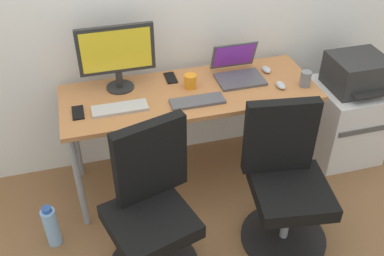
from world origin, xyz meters
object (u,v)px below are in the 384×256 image
object	(u,v)px
desktop_monitor	(117,54)
side_cabinet	(345,120)
printer	(357,73)
office_chair_left	(151,212)
water_bottle_on_floor	(51,226)
coffee_mug	(190,81)
office_chair_right	(286,185)
open_laptop	(238,69)

from	to	relation	value
desktop_monitor	side_cabinet	bearing A→B (deg)	-6.11
printer	office_chair_left	bearing A→B (deg)	-158.38
side_cabinet	desktop_monitor	world-z (taller)	desktop_monitor
side_cabinet	office_chair_left	bearing A→B (deg)	-158.35
printer	water_bottle_on_floor	size ratio (longest dim) A/B	1.29
office_chair_left	water_bottle_on_floor	xyz separation A→B (m)	(-0.59, 0.30, -0.28)
coffee_mug	water_bottle_on_floor	bearing A→B (deg)	-158.01
water_bottle_on_floor	side_cabinet	bearing A→B (deg)	8.84
office_chair_right	water_bottle_on_floor	size ratio (longest dim) A/B	3.03
side_cabinet	water_bottle_on_floor	size ratio (longest dim) A/B	1.91
office_chair_left	printer	world-z (taller)	office_chair_left
side_cabinet	open_laptop	world-z (taller)	open_laptop
office_chair_left	side_cabinet	size ratio (longest dim) A/B	1.59
office_chair_left	office_chair_right	bearing A→B (deg)	0.13
coffee_mug	side_cabinet	bearing A→B (deg)	-2.94
office_chair_left	side_cabinet	bearing A→B (deg)	21.65
desktop_monitor	printer	bearing A→B (deg)	-6.14
open_laptop	desktop_monitor	bearing A→B (deg)	175.59
office_chair_right	printer	xyz separation A→B (m)	(0.81, 0.64, 0.29)
office_chair_left	coffee_mug	bearing A→B (deg)	59.37
printer	open_laptop	world-z (taller)	open_laptop
water_bottle_on_floor	office_chair_left	bearing A→B (deg)	-27.16
printer	coffee_mug	size ratio (longest dim) A/B	4.35
office_chair_left	water_bottle_on_floor	bearing A→B (deg)	152.84
desktop_monitor	open_laptop	world-z (taller)	desktop_monitor
printer	open_laptop	bearing A→B (deg)	172.28
office_chair_right	side_cabinet	size ratio (longest dim) A/B	1.59
office_chair_left	open_laptop	bearing A→B (deg)	44.90
office_chair_left	water_bottle_on_floor	distance (m)	0.71
coffee_mug	office_chair_left	bearing A→B (deg)	-120.63
printer	desktop_monitor	bearing A→B (deg)	173.86
printer	coffee_mug	distance (m)	1.21
side_cabinet	open_laptop	xyz separation A→B (m)	(-0.86, 0.12, 0.51)
office_chair_right	side_cabinet	world-z (taller)	office_chair_right
water_bottle_on_floor	open_laptop	world-z (taller)	open_laptop
office_chair_left	side_cabinet	distance (m)	1.75
desktop_monitor	coffee_mug	distance (m)	0.50
printer	desktop_monitor	distance (m)	1.68
office_chair_left	office_chair_right	xyz separation A→B (m)	(0.82, 0.00, 0.00)
water_bottle_on_floor	open_laptop	xyz separation A→B (m)	(1.35, 0.46, 0.66)
office_chair_right	coffee_mug	xyz separation A→B (m)	(-0.40, 0.70, 0.37)
office_chair_right	side_cabinet	xyz separation A→B (m)	(0.81, 0.64, -0.13)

